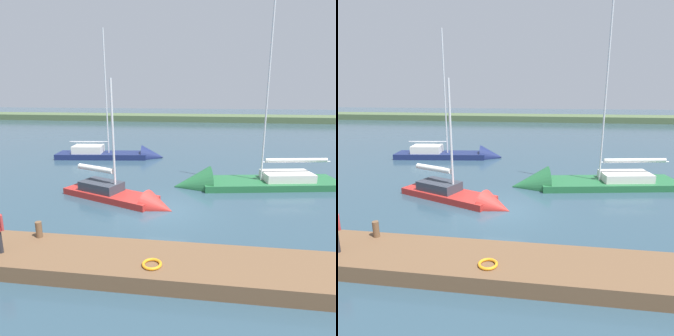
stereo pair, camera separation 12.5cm
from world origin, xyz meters
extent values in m
plane|color=#2D4756|center=(0.00, 0.00, 0.00)|extent=(200.00, 200.00, 0.00)
cube|color=#4C603D|center=(0.00, -51.36, 0.00)|extent=(180.00, 8.00, 2.40)
cube|color=brown|center=(0.00, 5.62, 0.28)|extent=(27.50, 2.46, 0.57)
cylinder|color=brown|center=(4.13, 4.76, 0.89)|extent=(0.24, 0.24, 0.63)
torus|color=orange|center=(-0.56, 6.11, 0.62)|extent=(0.66, 0.66, 0.10)
cube|color=navy|center=(7.63, -11.97, 0.09)|extent=(8.56, 3.23, 0.83)
cone|color=navy|center=(2.93, -12.54, 0.09)|extent=(2.28, 2.48, 2.25)
cube|color=silver|center=(8.93, -11.82, 0.84)|extent=(2.87, 2.11, 0.68)
cylinder|color=silver|center=(7.01, -12.05, 5.93)|extent=(0.12, 0.12, 10.86)
cylinder|color=silver|center=(8.81, -11.83, 1.54)|extent=(3.60, 0.52, 0.09)
cube|color=#236638|center=(-6.34, -5.03, 0.04)|extent=(9.27, 4.15, 0.76)
cone|color=#236638|center=(-1.28, -4.15, 0.04)|extent=(2.80, 3.02, 2.65)
cube|color=silver|center=(-7.43, -5.22, 0.68)|extent=(3.38, 2.34, 0.52)
cylinder|color=silver|center=(-5.74, -4.92, 6.27)|extent=(0.11, 0.11, 11.71)
cylinder|color=silver|center=(-7.95, -5.31, 1.63)|extent=(4.44, 0.86, 0.09)
cylinder|color=silver|center=(-7.95, -5.31, 1.75)|extent=(4.02, 0.93, 0.24)
cube|color=#B22823|center=(3.37, -1.41, 0.01)|extent=(6.09, 3.85, 0.73)
cone|color=#B22823|center=(0.25, -0.14, 0.01)|extent=(2.15, 2.25, 1.78)
cube|color=#333842|center=(3.96, -1.65, 0.64)|extent=(2.79, 2.23, 0.53)
cylinder|color=silver|center=(2.98, -1.25, 3.57)|extent=(0.13, 0.13, 6.39)
cylinder|color=silver|center=(4.31, -1.79, 1.53)|extent=(2.71, 1.18, 0.10)
cylinder|color=silver|center=(4.31, -1.79, 1.65)|extent=(2.52, 1.27, 0.31)
cylinder|color=#B23333|center=(4.64, 6.04, 1.71)|extent=(0.09, 0.09, 0.56)
camera|label=1|loc=(-2.25, 14.59, 6.03)|focal=32.02mm
camera|label=2|loc=(-2.37, 14.57, 6.03)|focal=32.02mm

